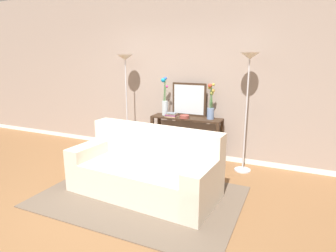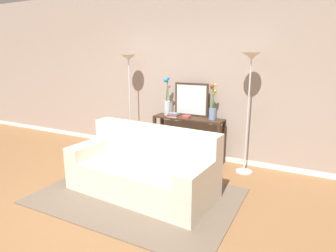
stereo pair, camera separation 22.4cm
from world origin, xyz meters
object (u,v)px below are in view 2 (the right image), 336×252
fruit_bowl (186,117)px  console_table (188,131)px  floor_lamp_right (250,80)px  vase_short_flowers (213,107)px  book_stack (174,115)px  wall_mirror (191,100)px  vase_tall_flowers (167,102)px  book_row_under_console (168,154)px  floor_lamp_left (129,77)px  couch (144,170)px

fruit_bowl → console_table: bearing=89.7°
floor_lamp_right → vase_short_flowers: (-0.60, 0.11, -0.47)m
console_table → book_stack: book_stack is taller
wall_mirror → vase_tall_flowers: (-0.42, -0.11, -0.06)m
fruit_bowl → book_row_under_console: fruit_bowl is taller
floor_lamp_left → book_row_under_console: 1.60m
vase_short_flowers → floor_lamp_right: bearing=-10.0°
couch → book_row_under_console: couch is taller
console_table → floor_lamp_left: (-1.17, -0.07, 0.92)m
console_table → vase_short_flowers: size_ratio=2.06×
floor_lamp_right → floor_lamp_left: bearing=180.0°
floor_lamp_left → vase_tall_flowers: floor_lamp_left is taller
book_stack → floor_lamp_right: bearing=1.3°
vase_tall_flowers → console_table: bearing=-2.7°
wall_mirror → book_stack: size_ratio=2.87×
fruit_bowl → book_stack: size_ratio=0.76×
floor_lamp_right → book_stack: floor_lamp_right is taller
wall_mirror → book_stack: (-0.23, -0.23, -0.25)m
couch → wall_mirror: bearing=88.4°
book_stack → book_row_under_console: book_stack is taller
book_stack → vase_short_flowers: bearing=11.5°
vase_short_flowers → book_row_under_console: size_ratio=2.60×
floor_lamp_left → vase_tall_flowers: 0.87m
book_stack → book_row_under_console: (-0.16, 0.10, -0.77)m
wall_mirror → book_row_under_console: wall_mirror is taller
console_table → fruit_bowl: 0.30m
couch → console_table: bearing=87.9°
console_table → book_row_under_console: size_ratio=5.36×
floor_lamp_right → wall_mirror: 1.12m
floor_lamp_left → book_stack: 1.12m
console_table → vase_tall_flowers: (-0.42, 0.02, 0.48)m
floor_lamp_left → wall_mirror: (1.16, 0.21, -0.37)m
couch → fruit_bowl: 1.40m
floor_lamp_right → book_stack: (-1.26, -0.03, -0.65)m
floor_lamp_left → vase_short_flowers: size_ratio=3.06×
console_table → vase_short_flowers: (0.42, 0.03, 0.47)m
couch → fruit_bowl: (0.05, 1.30, 0.51)m
floor_lamp_left → wall_mirror: floor_lamp_left is taller
vase_tall_flowers → book_row_under_console: vase_tall_flowers is taller
vase_tall_flowers → wall_mirror: bearing=15.4°
floor_lamp_right → book_row_under_console: floor_lamp_right is taller
couch → book_stack: size_ratio=9.37×
console_table → fruit_bowl: bearing=-90.3°
console_table → vase_tall_flowers: size_ratio=1.83×
vase_short_flowers → book_stack: 0.70m
vase_tall_flowers → book_row_under_console: 0.97m
floor_lamp_right → book_row_under_console: (-1.42, 0.07, -1.42)m
vase_short_flowers → fruit_bowl: (-0.42, -0.13, -0.19)m
fruit_bowl → vase_tall_flowers: bearing=164.7°
console_table → wall_mirror: 0.56m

